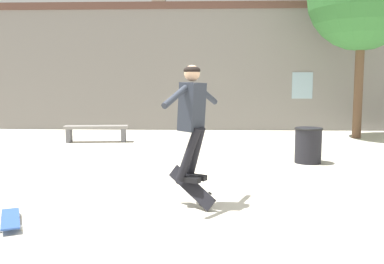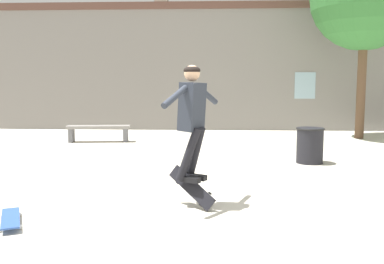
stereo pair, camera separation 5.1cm
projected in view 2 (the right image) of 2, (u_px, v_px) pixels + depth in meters
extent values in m
plane|color=beige|center=(161.00, 207.00, 5.68)|extent=(40.00, 40.00, 0.00)
cube|color=gray|center=(194.00, 71.00, 14.92)|extent=(15.36, 0.40, 4.13)
cube|color=brown|center=(194.00, 6.00, 14.67)|extent=(16.13, 0.52, 0.25)
cube|color=#99B7C6|center=(305.00, 85.00, 14.58)|extent=(0.70, 0.02, 0.90)
cylinder|color=brown|center=(361.00, 88.00, 12.54)|extent=(0.26, 0.26, 2.96)
cube|color=gray|center=(98.00, 127.00, 11.90)|extent=(1.77, 0.58, 0.08)
cube|color=slate|center=(71.00, 135.00, 11.88)|extent=(0.16, 0.33, 0.38)
cube|color=slate|center=(126.00, 135.00, 11.98)|extent=(0.16, 0.33, 0.38)
cylinder|color=black|center=(310.00, 145.00, 8.77)|extent=(0.54, 0.54, 0.73)
torus|color=black|center=(310.00, 129.00, 8.73)|extent=(0.58, 0.58, 0.04)
cube|color=#282D38|center=(192.00, 107.00, 5.59)|extent=(0.39, 0.42, 0.64)
sphere|color=tan|center=(192.00, 73.00, 5.54)|extent=(0.29, 0.29, 0.21)
ellipsoid|color=black|center=(192.00, 70.00, 5.54)|extent=(0.30, 0.30, 0.12)
cylinder|color=black|center=(195.00, 153.00, 5.74)|extent=(0.31, 0.32, 0.73)
cube|color=black|center=(197.00, 177.00, 5.76)|extent=(0.28, 0.21, 0.07)
cylinder|color=black|center=(189.00, 154.00, 5.59)|extent=(0.38, 0.20, 0.73)
cube|color=black|center=(191.00, 180.00, 5.61)|extent=(0.28, 0.21, 0.07)
cylinder|color=#282D38|center=(207.00, 95.00, 5.90)|extent=(0.33, 0.51, 0.30)
cylinder|color=#282D38|center=(176.00, 96.00, 5.25)|extent=(0.33, 0.51, 0.30)
cube|color=black|center=(192.00, 187.00, 5.66)|extent=(0.65, 0.44, 0.53)
cylinder|color=black|center=(210.00, 193.00, 5.56)|extent=(0.07, 0.08, 0.06)
cylinder|color=black|center=(201.00, 205.00, 5.58)|extent=(0.07, 0.08, 0.06)
cylinder|color=black|center=(186.00, 171.00, 5.81)|extent=(0.07, 0.08, 0.06)
cylinder|color=black|center=(177.00, 183.00, 5.82)|extent=(0.07, 0.08, 0.06)
cube|color=#2D519E|center=(10.00, 218.00, 5.01)|extent=(0.52, 0.82, 0.02)
cylinder|color=silver|center=(21.00, 227.00, 4.82)|extent=(0.04, 0.06, 0.05)
cylinder|color=silver|center=(0.00, 230.00, 4.74)|extent=(0.04, 0.06, 0.05)
cylinder|color=silver|center=(20.00, 215.00, 5.28)|extent=(0.04, 0.06, 0.05)
cylinder|color=silver|center=(1.00, 217.00, 5.20)|extent=(0.04, 0.06, 0.05)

